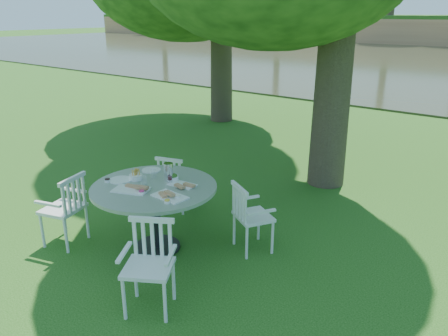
% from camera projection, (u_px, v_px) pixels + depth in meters
% --- Properties ---
extents(ground, '(140.00, 140.00, 0.00)m').
position_uv_depth(ground, '(215.00, 232.00, 5.83)').
color(ground, '#133F0D').
rests_on(ground, ground).
extents(table, '(1.49, 1.49, 0.84)m').
position_uv_depth(table, '(155.00, 197.00, 5.20)').
color(table, black).
rests_on(table, ground).
extents(chair_ne, '(0.58, 0.57, 0.86)m').
position_uv_depth(chair_ne, '(247.00, 213.00, 5.22)').
color(chair_ne, white).
rests_on(chair_ne, ground).
extents(chair_nw, '(0.52, 0.50, 0.84)m').
position_uv_depth(chair_nw, '(173.00, 179.00, 6.30)').
color(chair_nw, white).
rests_on(chair_nw, ground).
extents(chair_sw, '(0.55, 0.57, 0.91)m').
position_uv_depth(chair_sw, '(68.00, 205.00, 5.36)').
color(chair_sw, white).
rests_on(chair_sw, ground).
extents(chair_se, '(0.61, 0.60, 0.90)m').
position_uv_depth(chair_se, '(150.00, 257.00, 4.23)').
color(chair_se, white).
rests_on(chair_se, ground).
extents(tableware, '(1.18, 0.92, 0.22)m').
position_uv_depth(tableware, '(155.00, 180.00, 5.21)').
color(tableware, white).
rests_on(tableware, table).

